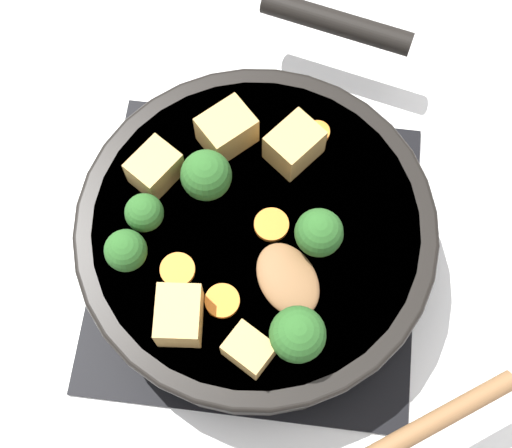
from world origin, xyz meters
name	(u,v)px	position (x,y,z in m)	size (l,w,h in m)	color
ground_plane	(256,255)	(0.00, 0.00, 0.00)	(2.40, 2.40, 0.00)	white
front_burner_grate	(256,251)	(0.00, 0.00, 0.01)	(0.31, 0.31, 0.03)	black
skillet_pan	(257,232)	(0.00, 0.00, 0.06)	(0.32, 0.42, 0.06)	black
wooden_spoon	(340,374)	(-0.08, 0.12, 0.09)	(0.23, 0.24, 0.02)	brown
tofu_cube_center_large	(294,145)	(-0.03, -0.07, 0.10)	(0.04, 0.04, 0.04)	tan
tofu_cube_near_handle	(249,350)	(-0.01, 0.11, 0.10)	(0.04, 0.03, 0.03)	tan
tofu_cube_east_chunk	(155,168)	(0.09, -0.03, 0.10)	(0.04, 0.03, 0.03)	tan
tofu_cube_west_chunk	(227,130)	(0.04, -0.08, 0.10)	(0.05, 0.04, 0.04)	tan
tofu_cube_back_piece	(179,316)	(0.05, 0.09, 0.10)	(0.04, 0.04, 0.04)	tan
broccoli_floret_near_spoon	(319,233)	(-0.05, 0.01, 0.11)	(0.04, 0.04, 0.05)	#709956
broccoli_floret_center_top	(144,213)	(0.09, 0.01, 0.11)	(0.03, 0.03, 0.04)	#709956
broccoli_floret_east_rim	(298,335)	(-0.04, 0.10, 0.11)	(0.05, 0.05, 0.05)	#709956
broccoli_floret_west_rim	(126,251)	(0.10, 0.05, 0.11)	(0.04, 0.04, 0.04)	#709956
broccoli_floret_north_edge	(206,176)	(0.05, -0.03, 0.11)	(0.04, 0.04, 0.05)	#709956
carrot_slice_orange_thin	(222,301)	(0.02, 0.07, 0.09)	(0.03, 0.03, 0.01)	orange
carrot_slice_near_center	(272,223)	(-0.01, 0.00, 0.09)	(0.03, 0.03, 0.01)	orange
carrot_slice_edge_slice	(318,132)	(-0.05, -0.10, 0.09)	(0.02, 0.02, 0.01)	orange
carrot_slice_under_broccoli	(178,270)	(0.06, 0.05, 0.09)	(0.03, 0.03, 0.01)	orange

